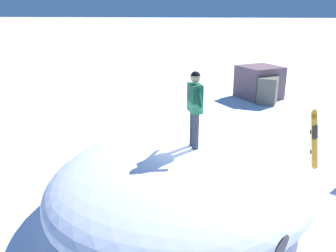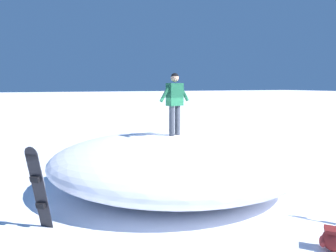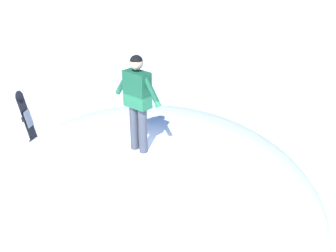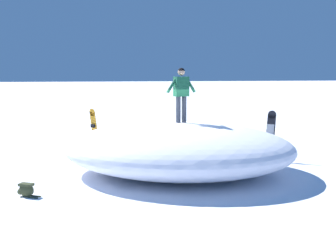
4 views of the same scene
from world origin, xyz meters
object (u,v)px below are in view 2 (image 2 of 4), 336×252
backpack_far (256,155)px  snowboard_primary_upright (38,187)px  backpack_near (334,240)px  snowboarder_standing (175,99)px

backpack_far → snowboard_primary_upright: bearing=-69.0°
snowboard_primary_upright → backpack_near: size_ratio=2.95×
backpack_near → backpack_far: (-5.62, 2.94, -0.04)m
snowboarder_standing → snowboard_primary_upright: 3.84m
backpack_near → backpack_far: size_ratio=0.96×
snowboarder_standing → snowboard_primary_upright: snowboarder_standing is taller
snowboarder_standing → backpack_near: bearing=19.1°
snowboard_primary_upright → backpack_far: (-2.91, 7.58, -0.71)m
snowboarder_standing → backpack_near: 4.59m
snowboarder_standing → backpack_far: bearing=113.5°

